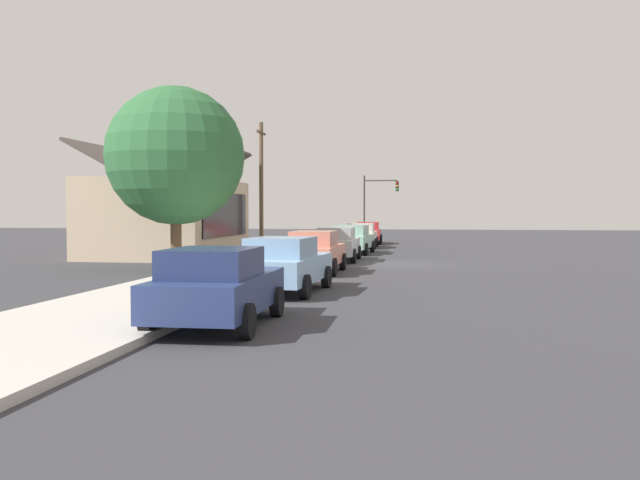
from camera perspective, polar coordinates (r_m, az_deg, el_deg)
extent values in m
plane|color=#38383D|center=(29.73, 6.53, -2.06)|extent=(120.00, 120.00, 0.00)
cube|color=beige|center=(30.49, -4.05, -1.79)|extent=(60.00, 4.20, 0.16)
cube|color=navy|center=(13.66, -8.63, -4.43)|extent=(4.35, 1.91, 0.70)
cube|color=navy|center=(13.19, -9.18, -1.92)|extent=(2.10, 1.65, 0.56)
cylinder|color=black|center=(15.25, -10.48, -5.06)|extent=(0.66, 0.23, 0.66)
cylinder|color=black|center=(14.77, -3.70, -5.26)|extent=(0.66, 0.23, 0.66)
cylinder|color=black|center=(12.76, -14.32, -6.54)|extent=(0.66, 0.23, 0.66)
cylinder|color=black|center=(12.19, -6.28, -6.90)|extent=(0.66, 0.23, 0.66)
cube|color=#8CB7E0|center=(19.17, -2.95, -2.45)|extent=(4.59, 2.06, 0.70)
cube|color=#779CBE|center=(18.69, -3.31, -0.64)|extent=(2.24, 1.71, 0.56)
cylinder|color=black|center=(20.78, -4.35, -3.04)|extent=(0.67, 0.26, 0.66)
cylinder|color=black|center=(20.34, 0.55, -3.16)|extent=(0.67, 0.26, 0.66)
cylinder|color=black|center=(18.14, -6.87, -3.85)|extent=(0.67, 0.26, 0.66)
cylinder|color=black|center=(17.63, -1.28, -4.01)|extent=(0.67, 0.26, 0.66)
cube|color=#EA8C75|center=(25.37, -0.36, -1.26)|extent=(4.45, 1.73, 0.70)
cube|color=tan|center=(24.89, -0.53, 0.12)|extent=(2.14, 1.52, 0.56)
cylinder|color=black|center=(26.90, -1.70, -1.80)|extent=(0.66, 0.22, 0.66)
cylinder|color=black|center=(26.63, 1.96, -1.85)|extent=(0.66, 0.22, 0.66)
cylinder|color=black|center=(24.20, -2.92, -2.27)|extent=(0.66, 0.22, 0.66)
cylinder|color=black|center=(23.90, 1.15, -2.33)|extent=(0.66, 0.22, 0.66)
cube|color=silver|center=(31.44, 1.50, -0.56)|extent=(4.54, 1.84, 0.70)
cube|color=#A0A2A6|center=(30.96, 1.41, 0.56)|extent=(2.19, 1.58, 0.56)
cylinder|color=black|center=(32.95, 0.26, -1.03)|extent=(0.66, 0.23, 0.66)
cylinder|color=black|center=(32.76, 3.30, -1.06)|extent=(0.66, 0.23, 0.66)
cylinder|color=black|center=(30.19, -0.45, -1.35)|extent=(0.66, 0.23, 0.66)
cylinder|color=black|center=(29.98, 2.86, -1.37)|extent=(0.66, 0.23, 0.66)
cube|color=#9ED1BC|center=(37.06, 2.81, -0.12)|extent=(4.87, 2.04, 0.70)
cube|color=#86B1A0|center=(36.57, 2.69, 0.84)|extent=(2.37, 1.71, 0.56)
cylinder|color=black|center=(38.69, 1.80, -0.53)|extent=(0.67, 0.25, 0.66)
cylinder|color=black|center=(38.43, 4.50, -0.55)|extent=(0.67, 0.25, 0.66)
cylinder|color=black|center=(35.77, 0.99, -0.76)|extent=(0.67, 0.25, 0.66)
cylinder|color=black|center=(35.48, 3.91, -0.80)|extent=(0.67, 0.25, 0.66)
cube|color=silver|center=(43.21, 3.56, 0.24)|extent=(4.74, 1.93, 0.70)
cube|color=beige|center=(42.73, 3.51, 1.06)|extent=(2.29, 1.65, 0.56)
cylinder|color=black|center=(44.75, 2.53, -0.13)|extent=(0.67, 0.24, 0.66)
cylinder|color=black|center=(44.63, 4.84, -0.15)|extent=(0.67, 0.24, 0.66)
cylinder|color=black|center=(41.85, 2.19, -0.31)|extent=(0.67, 0.24, 0.66)
cylinder|color=black|center=(41.72, 4.65, -0.32)|extent=(0.67, 0.24, 0.66)
cube|color=red|center=(48.76, 4.15, 0.48)|extent=(4.66, 1.89, 0.70)
cube|color=#A9272B|center=(48.28, 4.12, 1.21)|extent=(2.26, 1.59, 0.56)
cylinder|color=black|center=(50.24, 3.25, 0.14)|extent=(0.67, 0.25, 0.66)
cylinder|color=black|center=(50.16, 5.19, 0.13)|extent=(0.67, 0.25, 0.66)
cylinder|color=black|center=(47.40, 3.04, 0.01)|extent=(0.67, 0.25, 0.66)
cylinder|color=black|center=(47.32, 5.10, -0.01)|extent=(0.67, 0.25, 0.66)
cube|color=#CCB293|center=(35.69, -12.83, 1.81)|extent=(9.10, 6.18, 3.95)
cube|color=black|center=(34.65, -8.02, 2.16)|extent=(7.28, 0.08, 2.21)
cube|color=#514742|center=(35.23, -10.52, 6.38)|extent=(9.70, 3.39, 1.90)
cube|color=#514742|center=(36.38, -15.14, 6.21)|extent=(9.70, 3.39, 1.90)
cylinder|color=brown|center=(27.45, -12.17, 0.70)|extent=(0.44, 0.44, 3.02)
sphere|color=#2D6638|center=(27.53, -12.23, 7.02)|extent=(5.52, 5.52, 5.52)
cylinder|color=#383833|center=(53.29, 3.79, 2.71)|extent=(0.14, 0.14, 5.20)
cylinder|color=#383833|center=(53.25, 5.19, 5.07)|extent=(0.10, 2.60, 0.10)
cube|color=black|center=(53.15, 6.59, 4.58)|extent=(0.28, 0.24, 0.80)
sphere|color=red|center=(53.02, 6.59, 4.87)|extent=(0.16, 0.16, 0.16)
sphere|color=yellow|center=(53.00, 6.58, 4.59)|extent=(0.16, 0.16, 0.16)
sphere|color=green|center=(53.00, 6.58, 4.31)|extent=(0.16, 0.16, 0.16)
cylinder|color=brown|center=(39.10, -5.03, 4.51)|extent=(0.24, 0.24, 7.50)
cube|color=brown|center=(39.35, -5.04, 9.10)|extent=(1.80, 0.12, 0.12)
cylinder|color=red|center=(36.60, 0.40, -0.53)|extent=(0.22, 0.22, 0.55)
sphere|color=red|center=(36.59, 0.40, 0.01)|extent=(0.18, 0.18, 0.18)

